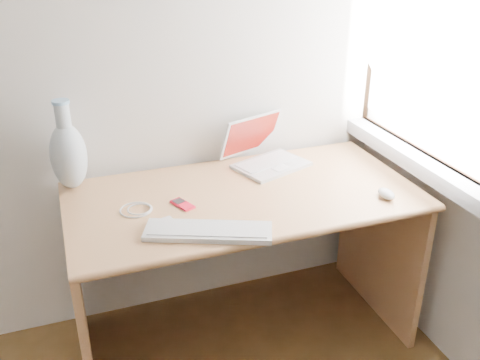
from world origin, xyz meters
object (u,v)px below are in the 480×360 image
object	(u,v)px
laptop	(268,153)
vase	(68,154)
desk	(237,228)
external_keyboard	(208,231)

from	to	relation	value
laptop	vase	distance (m)	0.83
desk	vase	world-z (taller)	vase
desk	external_keyboard	world-z (taller)	external_keyboard
laptop	vase	world-z (taller)	vase
desk	vase	xyz separation A→B (m)	(-0.62, 0.20, 0.35)
desk	vase	bearing A→B (deg)	162.55
external_keyboard	vase	world-z (taller)	vase
laptop	external_keyboard	distance (m)	0.63
desk	external_keyboard	bearing A→B (deg)	-123.46
external_keyboard	laptop	bearing A→B (deg)	71.68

